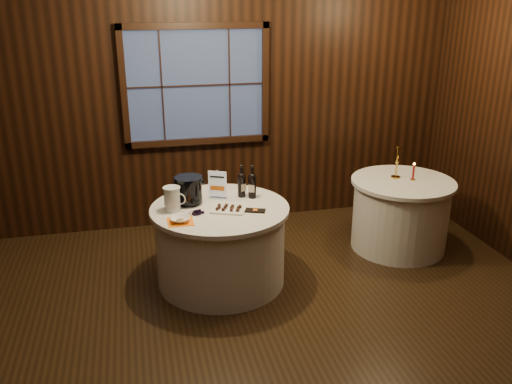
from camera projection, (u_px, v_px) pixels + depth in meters
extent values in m
plane|color=black|center=(243.00, 342.00, 4.32)|extent=(6.00, 6.00, 0.00)
cube|color=black|center=(196.00, 98.00, 6.09)|extent=(6.00, 0.02, 3.00)
cube|color=navy|center=(196.00, 85.00, 6.01)|extent=(1.50, 0.01, 1.20)
cylinder|color=silver|center=(221.00, 247.00, 5.11)|extent=(1.20, 1.20, 0.73)
cylinder|color=silver|center=(220.00, 209.00, 4.98)|extent=(1.28, 1.28, 0.04)
cylinder|color=silver|center=(400.00, 216.00, 5.81)|extent=(1.00, 1.00, 0.73)
cylinder|color=silver|center=(403.00, 182.00, 5.68)|extent=(1.08, 1.08, 0.04)
cube|color=silver|center=(218.00, 198.00, 5.17)|extent=(0.17, 0.14, 0.01)
cube|color=silver|center=(218.00, 184.00, 5.12)|extent=(0.02, 0.02, 0.27)
cube|color=silver|center=(218.00, 184.00, 5.11)|extent=(0.16, 0.08, 0.25)
cylinder|color=black|center=(242.00, 187.00, 5.19)|extent=(0.07, 0.07, 0.20)
sphere|color=black|center=(241.00, 177.00, 5.15)|extent=(0.07, 0.07, 0.07)
cylinder|color=black|center=(241.00, 171.00, 5.13)|extent=(0.03, 0.03, 0.09)
cylinder|color=black|center=(241.00, 167.00, 5.12)|extent=(0.03, 0.03, 0.02)
cube|color=beige|center=(242.00, 188.00, 5.15)|extent=(0.05, 0.02, 0.07)
cylinder|color=black|center=(252.00, 187.00, 5.16)|extent=(0.08, 0.08, 0.21)
sphere|color=black|center=(252.00, 177.00, 5.12)|extent=(0.08, 0.08, 0.08)
cylinder|color=black|center=(252.00, 171.00, 5.10)|extent=(0.03, 0.03, 0.09)
cylinder|color=black|center=(252.00, 167.00, 5.09)|extent=(0.03, 0.03, 0.02)
cube|color=beige|center=(253.00, 189.00, 5.12)|extent=(0.05, 0.02, 0.07)
cylinder|color=black|center=(189.00, 202.00, 5.03)|extent=(0.19, 0.19, 0.03)
cylinder|color=black|center=(189.00, 190.00, 4.99)|extent=(0.24, 0.24, 0.21)
cylinder|color=black|center=(188.00, 178.00, 4.95)|extent=(0.26, 0.26, 0.02)
cube|color=white|center=(228.00, 210.00, 4.88)|extent=(0.36, 0.30, 0.02)
cube|color=black|center=(255.00, 211.00, 4.87)|extent=(0.20, 0.15, 0.01)
cylinder|color=#332612|center=(190.00, 213.00, 4.78)|extent=(0.07, 0.02, 0.03)
cylinder|color=silver|center=(172.00, 199.00, 4.85)|extent=(0.14, 0.14, 0.21)
cylinder|color=silver|center=(171.00, 188.00, 4.81)|extent=(0.16, 0.16, 0.01)
torus|color=silver|center=(180.00, 198.00, 4.86)|extent=(0.10, 0.06, 0.11)
cube|color=orange|center=(180.00, 222.00, 4.65)|extent=(0.22, 0.22, 0.00)
imported|color=white|center=(180.00, 219.00, 4.64)|extent=(0.18, 0.18, 0.04)
cylinder|color=gold|center=(395.00, 177.00, 5.74)|extent=(0.10, 0.10, 0.02)
cylinder|color=gold|center=(397.00, 163.00, 5.68)|extent=(0.02, 0.02, 0.31)
cylinder|color=gold|center=(398.00, 147.00, 5.62)|extent=(0.05, 0.05, 0.03)
cylinder|color=gold|center=(413.00, 180.00, 5.67)|extent=(0.05, 0.05, 0.01)
cylinder|color=maroon|center=(413.00, 172.00, 5.64)|extent=(0.02, 0.02, 0.16)
sphere|color=#FFB23F|center=(414.00, 164.00, 5.61)|extent=(0.02, 0.02, 0.02)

